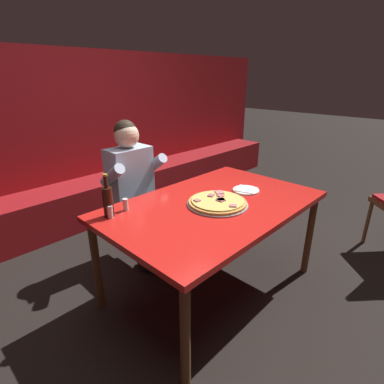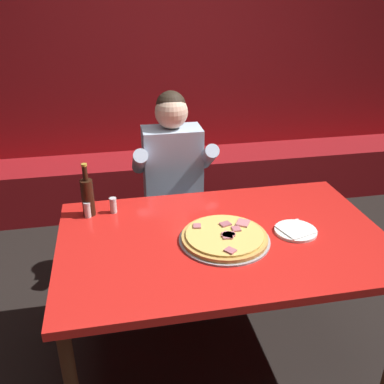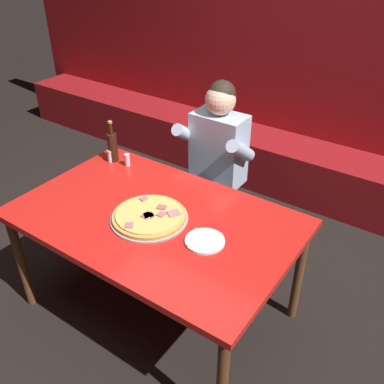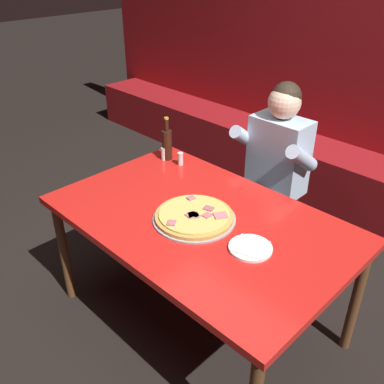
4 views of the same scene
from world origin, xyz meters
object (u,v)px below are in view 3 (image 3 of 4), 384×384
pizza (149,216)px  plate_white_paper (205,241)px  main_dining_table (155,225)px  shaker_black_pepper (127,160)px  beer_bottle (113,146)px  diner_seated_blue_shirt (212,162)px  shaker_parmesan (110,156)px

pizza → plate_white_paper: size_ratio=2.09×
main_dining_table → shaker_black_pepper: bearing=145.8°
beer_bottle → diner_seated_blue_shirt: bearing=39.7°
pizza → diner_seated_blue_shirt: 0.84m
shaker_black_pepper → plate_white_paper: bearing=-23.5°
beer_bottle → main_dining_table: bearing=-28.7°
plate_white_paper → shaker_parmesan: bearing=160.6°
beer_bottle → shaker_parmesan: size_ratio=3.40×
shaker_black_pepper → diner_seated_blue_shirt: size_ratio=0.07×
main_dining_table → pizza: bearing=-97.8°
plate_white_paper → shaker_black_pepper: bearing=156.5°
shaker_parmesan → shaker_black_pepper: (0.14, 0.02, 0.00)m
main_dining_table → plate_white_paper: plate_white_paper is taller
main_dining_table → pizza: 0.09m
shaker_parmesan → diner_seated_blue_shirt: (0.54, 0.47, -0.09)m
plate_white_paper → shaker_parmesan: 1.08m
beer_bottle → diner_seated_blue_shirt: 0.71m
pizza → beer_bottle: bearing=148.6°
main_dining_table → shaker_black_pepper: size_ratio=18.55×
pizza → shaker_black_pepper: (-0.51, 0.39, 0.02)m
main_dining_table → plate_white_paper: bearing=-4.9°
pizza → beer_bottle: (-0.64, 0.39, 0.09)m
shaker_black_pepper → shaker_parmesan: bearing=-169.8°
diner_seated_blue_shirt → plate_white_paper: bearing=-59.9°
plate_white_paper → shaker_black_pepper: (-0.88, 0.38, 0.03)m
diner_seated_blue_shirt → main_dining_table: bearing=-81.7°
plate_white_paper → diner_seated_blue_shirt: bearing=120.1°
main_dining_table → shaker_parmesan: bearing=153.4°
main_dining_table → pizza: (-0.01, -0.04, 0.08)m
main_dining_table → shaker_parmesan: shaker_parmesan is taller
pizza → shaker_black_pepper: bearing=142.7°
pizza → shaker_parmesan: (-0.65, 0.37, 0.02)m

